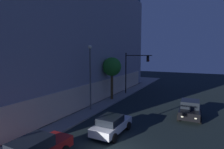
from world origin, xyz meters
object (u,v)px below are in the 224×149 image
(traffic_light_far_corner, at_px, (133,67))
(street_lamp_sidewalk, at_px, (90,69))
(car_white, at_px, (111,124))
(modern_building, at_px, (46,32))
(car_black, at_px, (190,109))
(sidewalk_tree, at_px, (112,67))

(traffic_light_far_corner, bearing_deg, street_lamp_sidewalk, 171.34)
(traffic_light_far_corner, bearing_deg, car_white, -166.89)
(modern_building, bearing_deg, car_white, -119.50)
(traffic_light_far_corner, relative_size, car_black, 1.59)
(car_black, bearing_deg, modern_building, 84.03)
(sidewalk_tree, distance_m, car_white, 12.13)
(street_lamp_sidewalk, height_order, car_white, street_lamp_sidewalk)
(sidewalk_tree, relative_size, car_black, 1.43)
(car_white, bearing_deg, traffic_light_far_corner, 13.11)
(modern_building, xyz_separation_m, car_black, (-2.30, -21.99, -9.19))
(modern_building, xyz_separation_m, car_white, (-9.30, -16.44, -9.30))
(traffic_light_far_corner, xyz_separation_m, car_black, (-7.86, -9.02, -3.67))
(modern_building, height_order, traffic_light_far_corner, modern_building)
(modern_building, height_order, car_black, modern_building)
(sidewalk_tree, bearing_deg, street_lamp_sidewalk, -179.67)
(car_white, bearing_deg, street_lamp_sidewalk, 47.34)
(street_lamp_sidewalk, relative_size, car_white, 1.70)
(modern_building, bearing_deg, car_black, -95.97)
(modern_building, height_order, street_lamp_sidewalk, modern_building)
(car_white, bearing_deg, sidewalk_tree, 26.13)
(traffic_light_far_corner, xyz_separation_m, car_white, (-14.86, -3.46, -3.78))
(car_black, bearing_deg, car_white, 141.57)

